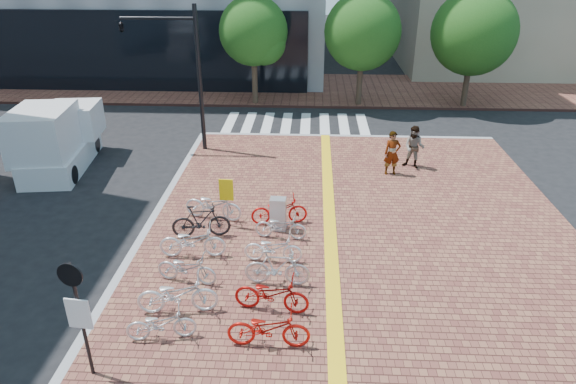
# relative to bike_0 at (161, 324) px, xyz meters

# --- Properties ---
(ground) EXTENTS (120.00, 120.00, 0.00)m
(ground) POSITION_rel_bike_0_xyz_m (2.07, 2.44, -0.58)
(ground) COLOR black
(ground) RESTS_ON ground
(kerb_north) EXTENTS (14.00, 0.25, 0.15)m
(kerb_north) POSITION_rel_bike_0_xyz_m (5.07, 14.44, -0.50)
(kerb_north) COLOR gray
(kerb_north) RESTS_ON ground
(far_sidewalk) EXTENTS (70.00, 8.00, 0.15)m
(far_sidewalk) POSITION_rel_bike_0_xyz_m (2.07, 23.44, -0.50)
(far_sidewalk) COLOR brown
(far_sidewalk) RESTS_ON ground
(crosswalk) EXTENTS (7.50, 4.00, 0.01)m
(crosswalk) POSITION_rel_bike_0_xyz_m (2.57, 16.44, -0.57)
(crosswalk) COLOR silver
(crosswalk) RESTS_ON ground
(street_trees) EXTENTS (16.20, 4.60, 6.35)m
(street_trees) POSITION_rel_bike_0_xyz_m (7.12, 19.89, 3.52)
(street_trees) COLOR #38281E
(street_trees) RESTS_ON far_sidewalk
(bike_0) EXTENTS (1.70, 0.84, 0.85)m
(bike_0) POSITION_rel_bike_0_xyz_m (0.00, 0.00, 0.00)
(bike_0) COLOR silver
(bike_0) RESTS_ON sidewalk
(bike_1) EXTENTS (2.08, 0.94, 1.06)m
(bike_1) POSITION_rel_bike_0_xyz_m (0.15, 0.99, 0.10)
(bike_1) COLOR white
(bike_1) RESTS_ON sidewalk
(bike_2) EXTENTS (1.79, 0.90, 0.90)m
(bike_2) POSITION_rel_bike_0_xyz_m (0.09, 2.25, 0.02)
(bike_2) COLOR silver
(bike_2) RESTS_ON sidewalk
(bike_3) EXTENTS (2.00, 0.81, 1.03)m
(bike_3) POSITION_rel_bike_0_xyz_m (-0.03, 3.53, 0.09)
(bike_3) COLOR white
(bike_3) RESTS_ON sidewalk
(bike_4) EXTENTS (1.89, 0.79, 1.10)m
(bike_4) POSITION_rel_bike_0_xyz_m (-0.00, 4.67, 0.13)
(bike_4) COLOR black
(bike_4) RESTS_ON sidewalk
(bike_5) EXTENTS (2.07, 1.05, 1.04)m
(bike_5) POSITION_rel_bike_0_xyz_m (0.17, 5.86, 0.09)
(bike_5) COLOR white
(bike_5) RESTS_ON sidewalk
(bike_6) EXTENTS (1.91, 0.67, 1.00)m
(bike_6) POSITION_rel_bike_0_xyz_m (2.52, -0.12, 0.08)
(bike_6) COLOR red
(bike_6) RESTS_ON sidewalk
(bike_7) EXTENTS (1.97, 0.91, 1.00)m
(bike_7) POSITION_rel_bike_0_xyz_m (2.49, 1.16, 0.07)
(bike_7) COLOR #A10E0B
(bike_7) RESTS_ON sidewalk
(bike_8) EXTENTS (1.80, 0.58, 1.07)m
(bike_8) POSITION_rel_bike_0_xyz_m (2.56, 2.25, 0.11)
(bike_8) COLOR #BBBBC0
(bike_8) RESTS_ON sidewalk
(bike_9) EXTENTS (1.73, 0.68, 0.89)m
(bike_9) POSITION_rel_bike_0_xyz_m (2.37, 3.38, 0.02)
(bike_9) COLOR white
(bike_9) RESTS_ON sidewalk
(bike_10) EXTENTS (1.68, 0.72, 0.86)m
(bike_10) POSITION_rel_bike_0_xyz_m (2.50, 4.71, 0.00)
(bike_10) COLOR silver
(bike_10) RESTS_ON sidewalk
(bike_11) EXTENTS (1.94, 0.94, 0.98)m
(bike_11) POSITION_rel_bike_0_xyz_m (2.40, 5.65, 0.06)
(bike_11) COLOR red
(bike_11) RESTS_ON sidewalk
(pedestrian_a) EXTENTS (0.69, 0.49, 1.78)m
(pedestrian_a) POSITION_rel_bike_0_xyz_m (6.63, 9.94, 0.47)
(pedestrian_a) COLOR gray
(pedestrian_a) RESTS_ON sidewalk
(pedestrian_b) EXTENTS (1.07, 0.98, 1.78)m
(pedestrian_b) POSITION_rel_bike_0_xyz_m (7.61, 10.65, 0.46)
(pedestrian_b) COLOR #515966
(pedestrian_b) RESTS_ON sidewalk
(utility_box) EXTENTS (0.53, 0.40, 1.11)m
(utility_box) POSITION_rel_bike_0_xyz_m (2.39, 5.26, 0.13)
(utility_box) COLOR silver
(utility_box) RESTS_ON sidewalk
(yellow_sign) EXTENTS (0.46, 0.12, 1.69)m
(yellow_sign) POSITION_rel_bike_0_xyz_m (0.72, 5.39, 0.74)
(yellow_sign) COLOR #B7B7BC
(yellow_sign) RESTS_ON sidewalk
(notice_sign) EXTENTS (0.53, 0.15, 2.87)m
(notice_sign) POSITION_rel_bike_0_xyz_m (-1.22, -1.19, 1.39)
(notice_sign) COLOR black
(notice_sign) RESTS_ON sidewalk
(traffic_light_pole) EXTENTS (3.34, 1.29, 6.22)m
(traffic_light_pole) POSITION_rel_bike_0_xyz_m (-2.86, 12.39, 3.87)
(traffic_light_pole) COLOR black
(traffic_light_pole) RESTS_ON sidewalk
(box_truck) EXTENTS (2.64, 5.01, 2.77)m
(box_truck) POSITION_rel_bike_0_xyz_m (-7.04, 10.19, 0.73)
(box_truck) COLOR silver
(box_truck) RESTS_ON ground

